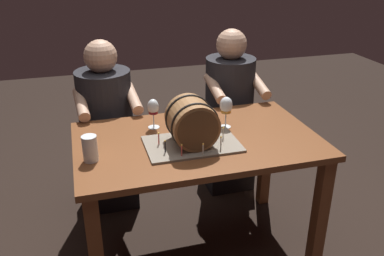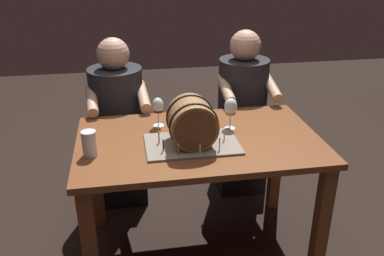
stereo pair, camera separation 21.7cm
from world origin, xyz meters
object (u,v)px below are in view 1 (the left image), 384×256
object	(u,v)px
person_seated_left	(107,131)
wine_glass_amber	(226,107)
wine_glass_red	(153,108)
person_seated_right	(229,116)
barrel_cake	(192,124)
dining_table	(197,157)
wine_glass_empty	(191,103)
beer_pint	(90,150)

from	to	relation	value
person_seated_left	wine_glass_amber	bearing A→B (deg)	-41.14
wine_glass_red	person_seated_right	size ratio (longest dim) A/B	0.15
wine_glass_amber	person_seated_right	xyz separation A→B (m)	(0.24, 0.56, -0.32)
barrel_cake	person_seated_left	bearing A→B (deg)	118.06
dining_table	barrel_cake	world-z (taller)	barrel_cake
wine_glass_amber	person_seated_right	size ratio (longest dim) A/B	0.15
wine_glass_amber	barrel_cake	bearing A→B (deg)	-145.76
person_seated_left	person_seated_right	xyz separation A→B (m)	(0.89, -0.00, 0.01)
dining_table	wine_glass_empty	bearing A→B (deg)	82.95
beer_pint	person_seated_left	world-z (taller)	person_seated_left
wine_glass_empty	wine_glass_red	xyz separation A→B (m)	(-0.23, -0.01, -0.00)
wine_glass_empty	person_seated_left	size ratio (longest dim) A/B	0.15
dining_table	person_seated_right	bearing A→B (deg)	56.17
wine_glass_empty	wine_glass_red	bearing A→B (deg)	-176.43
person_seated_right	wine_glass_empty	bearing A→B (deg)	-133.39
wine_glass_amber	person_seated_left	xyz separation A→B (m)	(-0.65, 0.56, -0.32)
wine_glass_red	wine_glass_amber	size ratio (longest dim) A/B	0.94
barrel_cake	wine_glass_red	world-z (taller)	barrel_cake
wine_glass_red	barrel_cake	bearing A→B (deg)	-61.75
dining_table	beer_pint	bearing A→B (deg)	-170.27
wine_glass_amber	beer_pint	bearing A→B (deg)	-165.80
person_seated_left	wine_glass_empty	bearing A→B (deg)	-43.08
barrel_cake	wine_glass_amber	distance (m)	0.31
dining_table	person_seated_left	xyz separation A→B (m)	(-0.44, 0.66, -0.07)
person_seated_left	barrel_cake	bearing A→B (deg)	-61.94
dining_table	barrel_cake	xyz separation A→B (m)	(-0.05, -0.07, 0.24)
barrel_cake	wine_glass_red	distance (m)	0.32
person_seated_right	wine_glass_red	bearing A→B (deg)	-144.86
dining_table	barrel_cake	distance (m)	0.26
wine_glass_empty	barrel_cake	bearing A→B (deg)	-104.87
barrel_cake	beer_pint	distance (m)	0.53
beer_pint	wine_glass_empty	bearing A→B (deg)	27.88
dining_table	wine_glass_empty	distance (m)	0.33
beer_pint	person_seated_left	distance (m)	0.81
dining_table	wine_glass_red	world-z (taller)	wine_glass_red
dining_table	person_seated_left	size ratio (longest dim) A/B	1.12
wine_glass_amber	person_seated_left	size ratio (longest dim) A/B	0.16
dining_table	beer_pint	xyz separation A→B (m)	(-0.58, -0.10, 0.18)
person_seated_right	dining_table	bearing A→B (deg)	-123.83
wine_glass_empty	wine_glass_amber	size ratio (longest dim) A/B	0.93
wine_glass_empty	beer_pint	distance (m)	0.69
barrel_cake	wine_glass_empty	size ratio (longest dim) A/B	2.86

